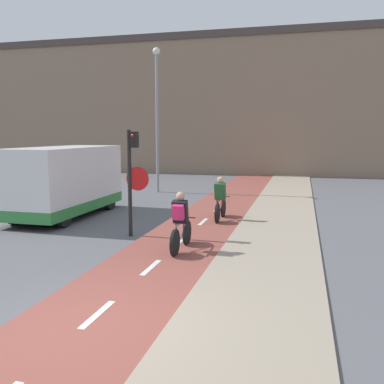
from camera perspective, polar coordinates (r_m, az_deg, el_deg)
The scene contains 9 objects.
ground_plane at distance 6.89m, azimuth -14.44°, elevation -17.28°, with size 120.00×120.00×0.00m, color #5B5B60.
bike_lane at distance 6.89m, azimuth -14.42°, elevation -17.19°, with size 2.41×60.00×0.02m.
sidewalk_strip at distance 6.18m, azimuth 6.80°, elevation -19.90°, with size 2.40×60.00×0.05m.
building_row_background at distance 32.54m, azimuth 9.18°, elevation 11.36°, with size 60.00×5.20×9.94m.
traffic_light_pole at distance 12.03m, azimuth -7.96°, elevation 2.81°, with size 0.67×0.25×3.00m.
street_lamp_far at distance 21.32m, azimuth -4.70°, elevation 11.43°, with size 0.36×0.36×7.00m.
cyclist_near at distance 10.57m, azimuth -1.55°, elevation -4.13°, with size 0.46×1.74×1.48m.
cyclist_far at distance 14.35m, azimuth 3.80°, elevation -1.16°, with size 0.46×1.72×1.48m.
van at distance 15.57m, azimuth -16.54°, elevation 1.22°, with size 2.01×5.04×2.43m.
Camera 1 is at (3.10, -5.43, 2.89)m, focal length 40.00 mm.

